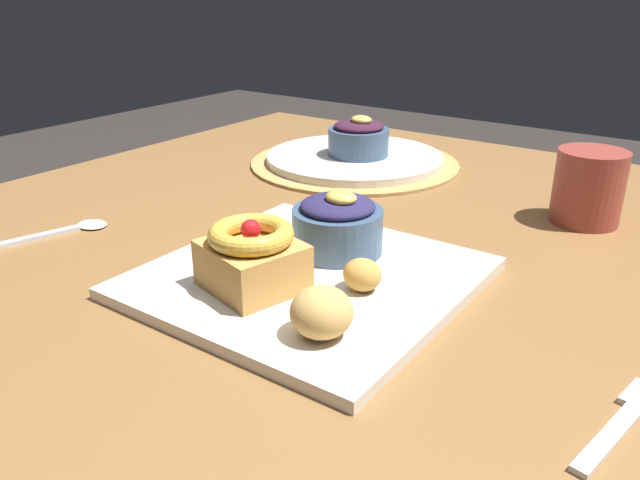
% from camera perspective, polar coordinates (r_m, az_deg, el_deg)
% --- Properties ---
extents(dining_table, '(1.25, 0.99, 0.73)m').
position_cam_1_polar(dining_table, '(0.77, 9.70, -6.72)').
color(dining_table, brown).
rests_on(dining_table, ground_plane).
extents(woven_placemat, '(0.34, 0.34, 0.00)m').
position_cam_1_polar(woven_placemat, '(1.03, 3.16, 7.03)').
color(woven_placemat, '#AD894C').
rests_on(woven_placemat, dining_table).
extents(front_plate, '(0.30, 0.30, 0.01)m').
position_cam_1_polar(front_plate, '(0.62, -1.06, -3.46)').
color(front_plate, silver).
rests_on(front_plate, dining_table).
extents(cake_slice, '(0.10, 0.10, 0.07)m').
position_cam_1_polar(cake_slice, '(0.58, -6.23, -1.53)').
color(cake_slice, '#C68E47').
rests_on(cake_slice, front_plate).
extents(berry_ramekin, '(0.10, 0.10, 0.07)m').
position_cam_1_polar(berry_ramekin, '(0.66, 1.61, 1.42)').
color(berry_ramekin, '#3D5675').
rests_on(berry_ramekin, front_plate).
extents(fritter_front, '(0.04, 0.03, 0.03)m').
position_cam_1_polar(fritter_front, '(0.58, 3.88, -3.18)').
color(fritter_front, gold).
rests_on(fritter_front, front_plate).
extents(fritter_middle, '(0.05, 0.05, 0.04)m').
position_cam_1_polar(fritter_middle, '(0.51, 0.14, -6.61)').
color(fritter_middle, tan).
rests_on(fritter_middle, front_plate).
extents(back_plate, '(0.29, 0.29, 0.01)m').
position_cam_1_polar(back_plate, '(1.03, 3.17, 7.49)').
color(back_plate, silver).
rests_on(back_plate, woven_placemat).
extents(back_ramekin, '(0.10, 0.10, 0.07)m').
position_cam_1_polar(back_ramekin, '(1.02, 3.54, 9.30)').
color(back_ramekin, '#3D5675').
rests_on(back_ramekin, back_plate).
extents(fork, '(0.04, 0.13, 0.00)m').
position_cam_1_polar(fork, '(0.49, 26.11, -14.47)').
color(fork, silver).
rests_on(fork, dining_table).
extents(spoon, '(0.06, 0.12, 0.00)m').
position_cam_1_polar(spoon, '(0.81, -21.88, 0.90)').
color(spoon, silver).
rests_on(spoon, dining_table).
extents(coffee_mug, '(0.08, 0.08, 0.09)m').
position_cam_1_polar(coffee_mug, '(0.84, 23.31, 4.46)').
color(coffee_mug, '#993D33').
rests_on(coffee_mug, dining_table).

